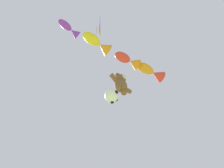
{
  "coord_description": "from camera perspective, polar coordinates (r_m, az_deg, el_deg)",
  "views": [
    {
      "loc": [
        -4.89,
        -0.18,
        1.12
      ],
      "look_at": [
        -0.54,
        4.1,
        11.92
      ],
      "focal_mm": 35.0,
      "sensor_mm": 36.0,
      "label": 1
    }
  ],
  "objects": [
    {
      "name": "diamond_kite",
      "position": [
        15.17,
        -3.29,
        14.67
      ],
      "size": [
        0.82,
        0.95,
        2.97
      ],
      "color": "purple"
    },
    {
      "name": "fish_kite_crimson",
      "position": [
        16.45,
        4.23,
        6.23
      ],
      "size": [
        2.09,
        1.36,
        0.92
      ],
      "color": "red"
    },
    {
      "name": "soccer_ball_kite",
      "position": [
        11.73,
        -0.08,
        -3.09
      ],
      "size": [
        0.84,
        0.83,
        0.77
      ],
      "color": "white"
    },
    {
      "name": "teddy_bear_kite",
      "position": [
        13.41,
        2.3,
        0.09
      ],
      "size": [
        1.84,
        0.81,
        1.87
      ],
      "color": "brown"
    },
    {
      "name": "fish_kite_goldfin",
      "position": [
        16.83,
        -3.74,
        10.57
      ],
      "size": [
        2.41,
        1.25,
        1.01
      ],
      "color": "yellow"
    },
    {
      "name": "fish_kite_tangerine",
      "position": [
        17.53,
        10.21,
        3.19
      ],
      "size": [
        2.5,
        1.48,
        0.97
      ],
      "color": "orange"
    },
    {
      "name": "fish_kite_violet",
      "position": [
        17.05,
        -10.98,
        13.94
      ],
      "size": [
        1.78,
        0.73,
        0.69
      ],
      "color": "purple"
    }
  ]
}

